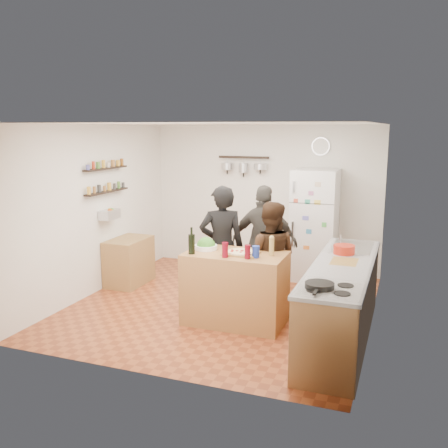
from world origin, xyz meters
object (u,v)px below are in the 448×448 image
at_px(wine_bottle, 192,244).
at_px(person_center, 270,258).
at_px(salt_canister, 256,252).
at_px(side_table, 129,261).
at_px(counter_run, 341,303).
at_px(wall_clock, 321,146).
at_px(pepper_mill, 272,248).
at_px(salad_bowl, 206,247).
at_px(red_bowl, 344,249).
at_px(skillet, 320,285).
at_px(person_left, 222,247).
at_px(prep_island, 235,288).
at_px(person_back, 264,242).
at_px(fridge, 314,225).

bearing_deg(wine_bottle, person_center, 39.43).
height_order(salt_canister, side_table, salt_canister).
distance_m(counter_run, wall_clock, 3.22).
relative_size(pepper_mill, counter_run, 0.08).
bearing_deg(wine_bottle, salt_canister, 7.13).
height_order(salad_bowl, salt_canister, salt_canister).
bearing_deg(salt_canister, wine_bottle, -172.87).
bearing_deg(red_bowl, salad_bowl, -168.19).
height_order(wine_bottle, skillet, wine_bottle).
relative_size(person_center, red_bowl, 5.78).
xyz_separation_m(person_center, skillet, (0.91, -1.50, 0.19)).
relative_size(skillet, red_bowl, 1.09).
bearing_deg(person_left, salad_bowl, 58.36).
bearing_deg(person_center, skillet, 113.84).
relative_size(prep_island, person_back, 0.76).
relative_size(pepper_mill, person_back, 0.12).
bearing_deg(person_back, skillet, 117.51).
distance_m(salad_bowl, pepper_mill, 0.87).
distance_m(person_center, red_bowl, 0.98).
distance_m(skillet, fridge, 3.34).
distance_m(salad_bowl, wine_bottle, 0.30).
xyz_separation_m(prep_island, fridge, (0.58, 2.23, 0.45)).
distance_m(wine_bottle, pepper_mill, 0.99).
xyz_separation_m(prep_island, counter_run, (1.33, -0.07, -0.01)).
xyz_separation_m(prep_island, skillet, (1.23, -1.05, 0.49)).
relative_size(person_center, side_table, 1.90).
bearing_deg(side_table, salt_canister, -23.55).
xyz_separation_m(salt_canister, person_left, (-0.68, 0.63, -0.14)).
height_order(salad_bowl, side_table, salad_bowl).
xyz_separation_m(wine_bottle, counter_run, (1.83, 0.15, -0.58)).
bearing_deg(counter_run, prep_island, 177.17).
height_order(salt_canister, person_back, person_back).
distance_m(fridge, side_table, 3.04).
distance_m(person_back, counter_run, 1.74).
bearing_deg(counter_run, person_back, 137.85).
height_order(prep_island, counter_run, prep_island).
distance_m(pepper_mill, skillet, 1.34).
height_order(red_bowl, fridge, fridge).
bearing_deg(person_left, skillet, 109.66).
relative_size(salt_canister, counter_run, 0.06).
distance_m(wine_bottle, person_center, 1.10).
distance_m(counter_run, side_table, 3.58).
distance_m(pepper_mill, wall_clock, 2.76).
height_order(salad_bowl, fridge, fridge).
bearing_deg(side_table, counter_run, -16.16).
relative_size(wine_bottle, fridge, 0.14).
height_order(person_back, skillet, person_back).
bearing_deg(wall_clock, side_table, -148.74).
xyz_separation_m(person_center, person_back, (-0.25, 0.62, 0.07)).
height_order(red_bowl, side_table, red_bowl).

